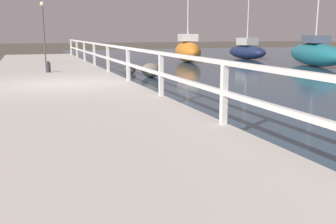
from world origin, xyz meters
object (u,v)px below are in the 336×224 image
object	(u,v)px
dock_lamp	(43,21)
sailboat_teal	(315,53)
mooring_bollard	(48,67)
sailboat_orange	(188,50)
sailboat_navy	(247,50)

from	to	relation	value
dock_lamp	sailboat_teal	world-z (taller)	sailboat_teal
dock_lamp	mooring_bollard	bearing A→B (deg)	-91.75
sailboat_orange	sailboat_navy	world-z (taller)	sailboat_navy
sailboat_teal	sailboat_navy	xyz separation A→B (m)	(-0.48, 6.17, -0.09)
sailboat_orange	sailboat_teal	xyz separation A→B (m)	(5.30, -5.11, -0.05)
sailboat_teal	sailboat_navy	distance (m)	6.19
sailboat_navy	dock_lamp	bearing A→B (deg)	-174.15
sailboat_orange	sailboat_teal	size ratio (longest dim) A/B	1.08
dock_lamp	sailboat_navy	world-z (taller)	sailboat_navy
sailboat_orange	sailboat_teal	distance (m)	7.36
sailboat_navy	mooring_bollard	bearing A→B (deg)	-156.91
mooring_bollard	dock_lamp	xyz separation A→B (m)	(0.14, 4.68, 1.88)
mooring_bollard	sailboat_orange	xyz separation A→B (m)	(8.62, 6.38, 0.27)
mooring_bollard	sailboat_navy	world-z (taller)	sailboat_navy
dock_lamp	sailboat_navy	xyz separation A→B (m)	(13.29, 2.76, -1.75)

